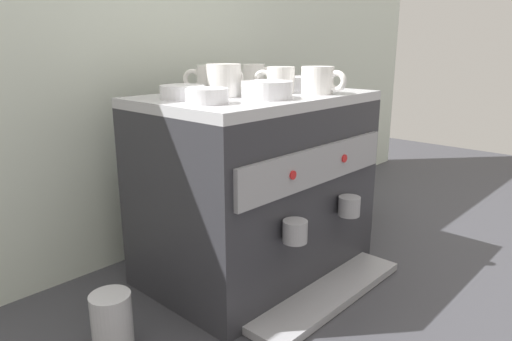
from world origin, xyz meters
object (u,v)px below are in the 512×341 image
ceramic_cup_4 (208,79)px  ceramic_bowl_3 (267,90)px  ceramic_bowl_1 (207,96)px  espresso_machine (257,186)px  coffee_grinder (347,163)px  ceramic_bowl_0 (290,83)px  ceramic_cup_0 (255,76)px  ceramic_bowl_2 (183,92)px  ceramic_cup_1 (319,80)px  ceramic_cup_2 (225,80)px  ceramic_cup_3 (279,80)px  milk_pitcher (112,322)px

ceramic_cup_4 → ceramic_bowl_3: (0.00, -0.20, -0.02)m
ceramic_cup_4 → ceramic_bowl_1: bearing=-132.2°
espresso_machine → coffee_grinder: 0.52m
espresso_machine → ceramic_bowl_1: 0.34m
ceramic_bowl_0 → ceramic_bowl_1: (-0.38, -0.07, -0.00)m
ceramic_cup_0 → ceramic_bowl_3: bearing=-131.1°
ceramic_cup_4 → ceramic_bowl_2: size_ratio=0.89×
ceramic_cup_1 → ceramic_bowl_2: 0.35m
ceramic_cup_2 → ceramic_bowl_2: size_ratio=1.18×
ceramic_cup_3 → ceramic_bowl_2: size_ratio=0.97×
ceramic_cup_4 → coffee_grinder: bearing=-7.5°
ceramic_cup_3 → ceramic_bowl_0: (0.10, 0.04, -0.02)m
ceramic_cup_4 → coffee_grinder: size_ratio=0.23×
ceramic_cup_1 → ceramic_cup_3: ceramic_cup_1 is taller
ceramic_cup_1 → milk_pitcher: 0.74m
espresso_machine → ceramic_cup_0: ceramic_cup_0 is taller
ceramic_cup_2 → milk_pitcher: bearing=-173.5°
ceramic_cup_3 → milk_pitcher: (-0.53, -0.00, -0.46)m
espresso_machine → ceramic_cup_1: ceramic_cup_1 is taller
ceramic_cup_3 → ceramic_cup_4: (-0.13, 0.14, 0.00)m
ceramic_bowl_0 → milk_pitcher: (-0.63, -0.05, -0.44)m
ceramic_cup_0 → ceramic_bowl_3: size_ratio=0.83×
ceramic_cup_0 → ceramic_cup_2: 0.24m
ceramic_cup_1 → ceramic_cup_2: size_ratio=0.98×
ceramic_cup_1 → ceramic_bowl_0: size_ratio=1.06×
ceramic_cup_0 → ceramic_bowl_1: (-0.34, -0.17, -0.02)m
ceramic_bowl_3 → milk_pitcher: (-0.41, 0.06, -0.45)m
ceramic_bowl_0 → coffee_grinder: (0.35, 0.02, -0.30)m
ceramic_cup_3 → ceramic_bowl_3: 0.14m
ceramic_bowl_1 → ceramic_cup_1: bearing=-10.3°
ceramic_cup_0 → ceramic_cup_3: ceramic_cup_0 is taller
ceramic_cup_3 → ceramic_bowl_2: (-0.26, 0.08, -0.02)m
ceramic_bowl_1 → ceramic_bowl_3: size_ratio=0.77×
ceramic_cup_1 → ceramic_bowl_0: ceramic_cup_1 is taller
ceramic_cup_1 → ceramic_bowl_3: bearing=171.2°
coffee_grinder → ceramic_cup_2: bearing=-178.0°
ceramic_cup_0 → ceramic_bowl_3: (-0.18, -0.21, -0.01)m
milk_pitcher → espresso_machine: bearing=2.7°
ceramic_cup_4 → coffee_grinder: 0.67m
coffee_grinder → ceramic_cup_4: bearing=172.5°
ceramic_cup_2 → ceramic_bowl_0: (0.26, 0.00, -0.02)m
ceramic_cup_3 → coffee_grinder: bearing=7.5°
ceramic_bowl_1 → ceramic_bowl_2: 0.11m
espresso_machine → milk_pitcher: bearing=-177.3°
ceramic_cup_3 → ceramic_cup_1: bearing=-62.9°
ceramic_cup_4 → ceramic_bowl_3: bearing=-89.0°
ceramic_cup_1 → ceramic_cup_2: bearing=147.4°
ceramic_bowl_1 → ceramic_cup_2: bearing=30.5°
ceramic_cup_1 → ceramic_bowl_2: ceramic_cup_1 is taller
ceramic_bowl_2 → coffee_grinder: 0.77m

